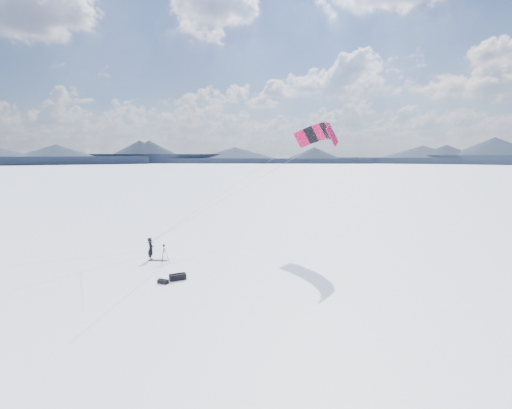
# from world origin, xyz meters

# --- Properties ---
(ground) EXTENTS (1800.00, 1800.00, 0.00)m
(ground) POSITION_xyz_m (0.00, 0.00, 0.00)
(ground) COLOR white
(horizon_hills) EXTENTS (704.00, 704.00, 9.44)m
(horizon_hills) POSITION_xyz_m (-0.00, 0.00, 4.00)
(horizon_hills) COLOR #1F283D
(horizon_hills) RESTS_ON ground
(snow_tracks) EXTENTS (13.93, 10.25, 0.01)m
(snow_tracks) POSITION_xyz_m (-1.44, -0.32, 0.00)
(snow_tracks) COLOR silver
(snow_tracks) RESTS_ON ground
(snowkiter) EXTENTS (0.49, 0.65, 1.61)m
(snowkiter) POSITION_xyz_m (-0.58, 2.19, 0.00)
(snowkiter) COLOR black
(snowkiter) RESTS_ON ground
(snowboard) EXTENTS (1.34, 0.26, 0.04)m
(snowboard) POSITION_xyz_m (-0.03, 2.08, 0.02)
(snowboard) COLOR maroon
(snowboard) RESTS_ON ground
(tripod) EXTENTS (0.66, 0.62, 1.35)m
(tripod) POSITION_xyz_m (0.65, 1.46, 0.87)
(tripod) COLOR black
(tripod) RESTS_ON ground
(gear_bag_a) EXTENTS (1.04, 0.87, 0.42)m
(gear_bag_a) POSITION_xyz_m (2.58, -1.65, 0.19)
(gear_bag_a) COLOR black
(gear_bag_a) RESTS_ON ground
(gear_bag_b) EXTENTS (0.66, 0.44, 0.28)m
(gear_bag_b) POSITION_xyz_m (1.94, -2.34, 0.12)
(gear_bag_b) COLOR black
(gear_bag_b) RESTS_ON ground
(power_kite) EXTENTS (13.33, 7.66, 8.54)m
(power_kite) POSITION_xyz_m (11.31, 7.04, 8.91)
(power_kite) COLOR #CE093E
(power_kite) RESTS_ON ground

